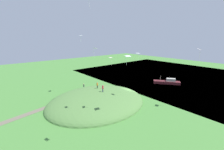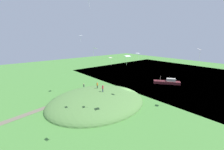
% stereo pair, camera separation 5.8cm
% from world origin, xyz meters
% --- Properties ---
extents(ground_plane, '(160.00, 160.00, 0.00)m').
position_xyz_m(ground_plane, '(0.00, 0.00, 0.00)').
color(ground_plane, '#447E36').
extents(lake_water, '(58.63, 80.00, 0.40)m').
position_xyz_m(lake_water, '(-31.61, 0.00, -0.20)').
color(lake_water, '#476E87').
rests_on(lake_water, ground_plane).
extents(grass_hill, '(24.64, 20.90, 4.93)m').
position_xyz_m(grass_hill, '(9.88, -1.56, 0.00)').
color(grass_hill, '#507C3E').
rests_on(grass_hill, ground_plane).
extents(dirt_path, '(17.19, 4.46, 0.04)m').
position_xyz_m(dirt_path, '(24.89, -5.75, 0.02)').
color(dirt_path, '#66604E').
rests_on(dirt_path, ground_plane).
extents(boat_on_lake, '(6.81, 8.20, 2.67)m').
position_xyz_m(boat_on_lake, '(-17.35, 1.65, 0.66)').
color(boat_on_lake, '#521C21').
rests_on(boat_on_lake, lake_water).
extents(person_with_child, '(0.56, 0.56, 1.83)m').
position_xyz_m(person_with_child, '(8.39, -1.03, 3.60)').
color(person_with_child, navy).
rests_on(person_with_child, grass_hill).
extents(person_near_shore, '(0.52, 0.52, 1.71)m').
position_xyz_m(person_near_shore, '(7.68, -4.39, 3.41)').
color(person_near_shore, black).
rests_on(person_near_shore, grass_hill).
extents(person_on_hilltop, '(0.37, 0.37, 1.76)m').
position_xyz_m(person_on_hilltop, '(7.50, -12.00, 1.12)').
color(person_on_hilltop, navy).
rests_on(person_on_hilltop, ground_plane).
extents(kite_0, '(0.70, 0.84, 1.45)m').
position_xyz_m(kite_0, '(12.50, 6.95, 12.00)').
color(kite_0, '#F6E3CF').
extents(kite_2, '(0.76, 1.01, 2.03)m').
position_xyz_m(kite_2, '(8.40, -6.02, 24.21)').
color(kite_2, white).
extents(kite_3, '(0.79, 1.02, 1.36)m').
position_xyz_m(kite_3, '(13.47, -1.59, 15.87)').
color(kite_3, white).
extents(kite_4, '(0.62, 0.70, 1.67)m').
position_xyz_m(kite_4, '(14.54, 5.16, 13.59)').
color(kite_4, silver).
extents(kite_5, '(1.10, 0.85, 1.69)m').
position_xyz_m(kite_5, '(10.64, 9.31, 12.38)').
color(kite_5, white).
extents(kite_6, '(1.24, 1.06, 2.22)m').
position_xyz_m(kite_6, '(-3.97, 15.17, 13.11)').
color(kite_6, '#F4DAD2').
extents(kite_7, '(0.73, 0.94, 1.68)m').
position_xyz_m(kite_7, '(4.13, 6.07, 12.14)').
color(kite_7, white).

